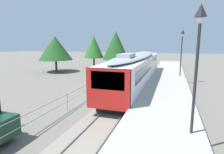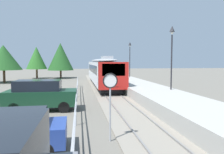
% 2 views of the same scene
% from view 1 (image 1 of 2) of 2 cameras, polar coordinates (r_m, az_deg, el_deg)
% --- Properties ---
extents(ground_plane, '(160.00, 160.00, 0.00)m').
position_cam_1_polar(ground_plane, '(14.66, -10.27, -8.77)').
color(ground_plane, '#6B665B').
extents(track_rails, '(3.20, 60.00, 0.14)m').
position_cam_1_polar(track_rails, '(13.55, 1.18, -10.05)').
color(track_rails, gray).
rests_on(track_rails, ground).
extents(commuter_train, '(2.82, 19.07, 3.74)m').
position_cam_1_polar(commuter_train, '(20.31, 7.40, 2.86)').
color(commuter_train, silver).
rests_on(commuter_train, track_rails).
extents(station_platform, '(3.90, 60.00, 0.90)m').
position_cam_1_polar(station_platform, '(12.92, 15.33, -9.52)').
color(station_platform, '#A8A59E').
rests_on(station_platform, ground).
extents(platform_lamp_mid_platform, '(0.34, 0.34, 5.35)m').
position_cam_1_polar(platform_lamp_mid_platform, '(8.33, 24.73, 8.50)').
color(platform_lamp_mid_platform, '#232328').
rests_on(platform_lamp_mid_platform, station_platform).
extents(platform_lamp_far_end, '(0.34, 0.34, 5.35)m').
position_cam_1_polar(platform_lamp_far_end, '(23.19, 20.49, 9.36)').
color(platform_lamp_far_end, '#232328').
rests_on(platform_lamp_far_end, station_platform).
extents(tree_behind_carpark, '(5.06, 5.06, 6.95)m').
position_cam_1_polar(tree_behind_carpark, '(36.00, 1.16, 9.55)').
color(tree_behind_carpark, brown).
rests_on(tree_behind_carpark, ground).
extents(tree_behind_station_far, '(3.90, 3.90, 6.18)m').
position_cam_1_polar(tree_behind_station_far, '(37.57, -5.59, 9.12)').
color(tree_behind_station_far, brown).
rests_on(tree_behind_station_far, ground).
extents(tree_distant_left, '(5.49, 5.49, 5.87)m').
position_cam_1_polar(tree_distant_left, '(32.34, -16.87, 8.41)').
color(tree_distant_left, brown).
rests_on(tree_distant_left, ground).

